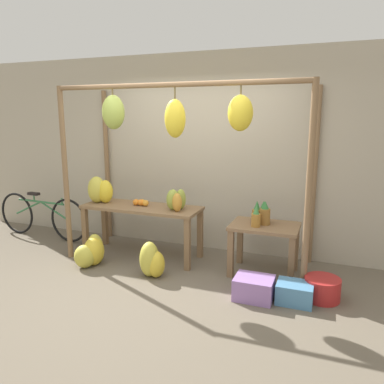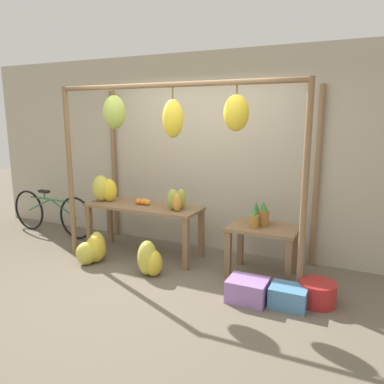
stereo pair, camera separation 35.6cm
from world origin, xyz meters
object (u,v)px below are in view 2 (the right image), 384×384
at_px(banana_pile_on_table, 104,189).
at_px(blue_bucket, 318,293).
at_px(orange_pile, 143,202).
at_px(fruit_crate_purple, 289,296).
at_px(parked_bicycle, 51,213).
at_px(banana_pile_ground_left, 93,249).
at_px(papaya_pile, 176,200).
at_px(banana_pile_ground_right, 150,260).
at_px(pineapple_cluster, 260,216).
at_px(fruit_crate_white, 247,290).

xyz_separation_m(banana_pile_on_table, blue_bucket, (3.05, -0.43, -0.78)).
xyz_separation_m(banana_pile_on_table, orange_pile, (0.63, 0.05, -0.13)).
height_order(banana_pile_on_table, fruit_crate_purple, banana_pile_on_table).
bearing_deg(parked_bicycle, banana_pile_ground_left, -25.63).
height_order(banana_pile_on_table, banana_pile_ground_left, banana_pile_on_table).
relative_size(banana_pile_on_table, blue_bucket, 1.13).
relative_size(blue_bucket, papaya_pile, 1.29).
height_order(banana_pile_on_table, banana_pile_ground_right, banana_pile_on_table).
distance_m(pineapple_cluster, banana_pile_ground_left, 2.25).
height_order(pineapple_cluster, fruit_crate_purple, pineapple_cluster).
bearing_deg(banana_pile_on_table, pineapple_cluster, 1.10).
bearing_deg(banana_pile_on_table, papaya_pile, -0.90).
distance_m(banana_pile_ground_right, blue_bucket, 1.97).
bearing_deg(fruit_crate_purple, banana_pile_on_table, 167.66).
relative_size(orange_pile, banana_pile_ground_right, 0.54).
relative_size(orange_pile, fruit_crate_purple, 0.63).
height_order(banana_pile_ground_right, papaya_pile, papaya_pile).
relative_size(blue_bucket, fruit_crate_purple, 1.02).
distance_m(blue_bucket, fruit_crate_purple, 0.32).
relative_size(banana_pile_ground_right, blue_bucket, 1.16).
bearing_deg(orange_pile, papaya_pile, -6.62).
xyz_separation_m(banana_pile_ground_left, parked_bicycle, (-1.42, 0.68, 0.18)).
bearing_deg(pineapple_cluster, orange_pile, 179.94).
bearing_deg(pineapple_cluster, parked_bicycle, 177.91).
relative_size(fruit_crate_white, parked_bicycle, 0.23).
bearing_deg(banana_pile_on_table, parked_bicycle, 172.14).
xyz_separation_m(blue_bucket, papaya_pile, (-1.87, 0.41, 0.73)).
bearing_deg(orange_pile, fruit_crate_white, -22.47).
bearing_deg(banana_pile_on_table, fruit_crate_purple, -12.34).
height_order(banana_pile_ground_right, parked_bicycle, parked_bicycle).
bearing_deg(orange_pile, fruit_crate_purple, -16.89).
xyz_separation_m(orange_pile, parked_bicycle, (-1.88, 0.13, -0.40)).
bearing_deg(fruit_crate_white, parked_bicycle, 166.85).
bearing_deg(papaya_pile, pineapple_cluster, 3.24).
bearing_deg(parked_bicycle, fruit_crate_purple, -10.96).
bearing_deg(pineapple_cluster, fruit_crate_white, -83.67).
relative_size(orange_pile, papaya_pile, 0.80).
relative_size(pineapple_cluster, banana_pile_ground_left, 0.70).
bearing_deg(blue_bucket, banana_pile_ground_left, -178.39).
height_order(banana_pile_ground_left, fruit_crate_white, banana_pile_ground_left).
bearing_deg(fruit_crate_purple, blue_bucket, 33.61).
distance_m(banana_pile_ground_right, parked_bicycle, 2.45).
bearing_deg(pineapple_cluster, banana_pile_ground_right, -153.50).
distance_m(orange_pile, parked_bicycle, 1.92).
distance_m(pineapple_cluster, parked_bicycle, 3.55).
xyz_separation_m(banana_pile_ground_right, fruit_crate_purple, (1.70, -0.05, -0.09)).
xyz_separation_m(banana_pile_ground_left, banana_pile_ground_right, (0.91, -0.04, 0.02)).
relative_size(banana_pile_on_table, papaya_pile, 1.45).
bearing_deg(orange_pile, parked_bicycle, 176.13).
height_order(orange_pile, papaya_pile, papaya_pile).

